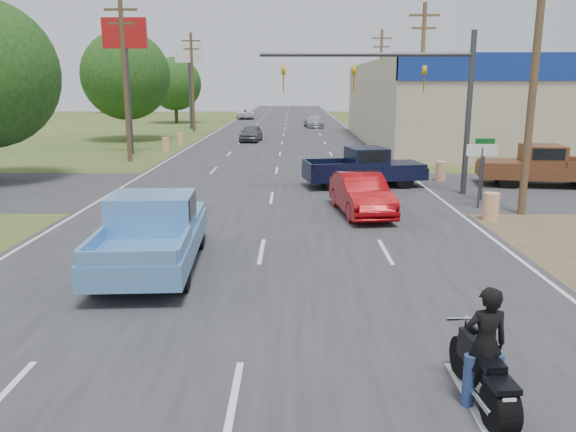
{
  "coord_description": "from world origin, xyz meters",
  "views": [
    {
      "loc": [
        0.9,
        -7.64,
        4.71
      ],
      "look_at": [
        0.78,
        7.03,
        1.3
      ],
      "focal_mm": 35.0,
      "sensor_mm": 36.0,
      "label": 1
    }
  ],
  "objects_px": {
    "motorcycle": "(484,377)",
    "distant_car_grey": "(251,133)",
    "distant_car_silver": "(314,121)",
    "navy_pickup": "(367,167)",
    "distant_car_white": "(245,114)",
    "red_convertible": "(361,195)",
    "rider": "(485,351)",
    "blue_pickup": "(153,230)",
    "brown_pickup": "(541,165)"
  },
  "relations": [
    {
      "from": "rider",
      "to": "blue_pickup",
      "type": "height_order",
      "value": "blue_pickup"
    },
    {
      "from": "distant_car_grey",
      "to": "distant_car_white",
      "type": "height_order",
      "value": "distant_car_white"
    },
    {
      "from": "blue_pickup",
      "to": "distant_car_grey",
      "type": "bearing_deg",
      "value": 86.5
    },
    {
      "from": "rider",
      "to": "blue_pickup",
      "type": "bearing_deg",
      "value": -50.04
    },
    {
      "from": "navy_pickup",
      "to": "distant_car_silver",
      "type": "height_order",
      "value": "navy_pickup"
    },
    {
      "from": "red_convertible",
      "to": "navy_pickup",
      "type": "relative_size",
      "value": 0.77
    },
    {
      "from": "red_convertible",
      "to": "blue_pickup",
      "type": "distance_m",
      "value": 8.87
    },
    {
      "from": "blue_pickup",
      "to": "navy_pickup",
      "type": "distance_m",
      "value": 14.23
    },
    {
      "from": "red_convertible",
      "to": "rider",
      "type": "distance_m",
      "value": 12.96
    },
    {
      "from": "navy_pickup",
      "to": "distant_car_white",
      "type": "bearing_deg",
      "value": -179.97
    },
    {
      "from": "brown_pickup",
      "to": "distant_car_grey",
      "type": "bearing_deg",
      "value": 43.75
    },
    {
      "from": "distant_car_silver",
      "to": "distant_car_white",
      "type": "relative_size",
      "value": 0.92
    },
    {
      "from": "blue_pickup",
      "to": "distant_car_silver",
      "type": "distance_m",
      "value": 52.08
    },
    {
      "from": "blue_pickup",
      "to": "distant_car_white",
      "type": "distance_m",
      "value": 68.68
    },
    {
      "from": "red_convertible",
      "to": "brown_pickup",
      "type": "relative_size",
      "value": 0.74
    },
    {
      "from": "navy_pickup",
      "to": "distant_car_grey",
      "type": "bearing_deg",
      "value": -172.75
    },
    {
      "from": "blue_pickup",
      "to": "navy_pickup",
      "type": "bearing_deg",
      "value": 56.19
    },
    {
      "from": "distant_car_grey",
      "to": "distant_car_silver",
      "type": "height_order",
      "value": "distant_car_grey"
    },
    {
      "from": "distant_car_grey",
      "to": "distant_car_silver",
      "type": "relative_size",
      "value": 0.85
    },
    {
      "from": "distant_car_grey",
      "to": "blue_pickup",
      "type": "bearing_deg",
      "value": -85.87
    },
    {
      "from": "blue_pickup",
      "to": "distant_car_white",
      "type": "height_order",
      "value": "blue_pickup"
    },
    {
      "from": "navy_pickup",
      "to": "brown_pickup",
      "type": "xyz_separation_m",
      "value": [
        8.35,
        0.24,
        0.05
      ]
    },
    {
      "from": "rider",
      "to": "distant_car_grey",
      "type": "distance_m",
      "value": 41.73
    },
    {
      "from": "rider",
      "to": "distant_car_silver",
      "type": "height_order",
      "value": "rider"
    },
    {
      "from": "brown_pickup",
      "to": "distant_car_white",
      "type": "xyz_separation_m",
      "value": [
        -18.82,
        56.09,
        -0.26
      ]
    },
    {
      "from": "motorcycle",
      "to": "distant_car_silver",
      "type": "xyz_separation_m",
      "value": [
        -0.39,
        58.43,
        0.21
      ]
    },
    {
      "from": "distant_car_white",
      "to": "distant_car_grey",
      "type": "bearing_deg",
      "value": 87.68
    },
    {
      "from": "distant_car_silver",
      "to": "red_convertible",
      "type": "bearing_deg",
      "value": -95.84
    },
    {
      "from": "red_convertible",
      "to": "distant_car_silver",
      "type": "relative_size",
      "value": 0.94
    },
    {
      "from": "motorcycle",
      "to": "blue_pickup",
      "type": "height_order",
      "value": "blue_pickup"
    },
    {
      "from": "rider",
      "to": "distant_car_white",
      "type": "relative_size",
      "value": 0.34
    },
    {
      "from": "blue_pickup",
      "to": "distant_car_grey",
      "type": "distance_m",
      "value": 34.58
    },
    {
      "from": "motorcycle",
      "to": "distant_car_white",
      "type": "distance_m",
      "value": 75.95
    },
    {
      "from": "motorcycle",
      "to": "distant_car_white",
      "type": "xyz_separation_m",
      "value": [
        -9.78,
        75.31,
        0.24
      ]
    },
    {
      "from": "motorcycle",
      "to": "distant_car_grey",
      "type": "bearing_deg",
      "value": 94.45
    },
    {
      "from": "motorcycle",
      "to": "blue_pickup",
      "type": "xyz_separation_m",
      "value": [
        -6.52,
        6.71,
        0.5
      ]
    },
    {
      "from": "motorcycle",
      "to": "distant_car_silver",
      "type": "bearing_deg",
      "value": 85.96
    },
    {
      "from": "navy_pickup",
      "to": "brown_pickup",
      "type": "relative_size",
      "value": 0.95
    },
    {
      "from": "navy_pickup",
      "to": "distant_car_grey",
      "type": "height_order",
      "value": "navy_pickup"
    },
    {
      "from": "distant_car_silver",
      "to": "distant_car_grey",
      "type": "bearing_deg",
      "value": -115.45
    },
    {
      "from": "distant_car_white",
      "to": "distant_car_silver",
      "type": "bearing_deg",
      "value": 111.17
    },
    {
      "from": "red_convertible",
      "to": "motorcycle",
      "type": "bearing_deg",
      "value": -96.24
    },
    {
      "from": "blue_pickup",
      "to": "brown_pickup",
      "type": "bearing_deg",
      "value": 35.41
    },
    {
      "from": "brown_pickup",
      "to": "navy_pickup",
      "type": "bearing_deg",
      "value": 100.31
    },
    {
      "from": "navy_pickup",
      "to": "distant_car_white",
      "type": "height_order",
      "value": "navy_pickup"
    },
    {
      "from": "blue_pickup",
      "to": "distant_car_white",
      "type": "bearing_deg",
      "value": 89.34
    },
    {
      "from": "rider",
      "to": "distant_car_grey",
      "type": "relative_size",
      "value": 0.43
    },
    {
      "from": "motorcycle",
      "to": "red_convertible",
      "type": "bearing_deg",
      "value": 86.8
    },
    {
      "from": "red_convertible",
      "to": "distant_car_grey",
      "type": "bearing_deg",
      "value": 94.84
    },
    {
      "from": "blue_pickup",
      "to": "distant_car_white",
      "type": "xyz_separation_m",
      "value": [
        -3.26,
        68.6,
        -0.26
      ]
    }
  ]
}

